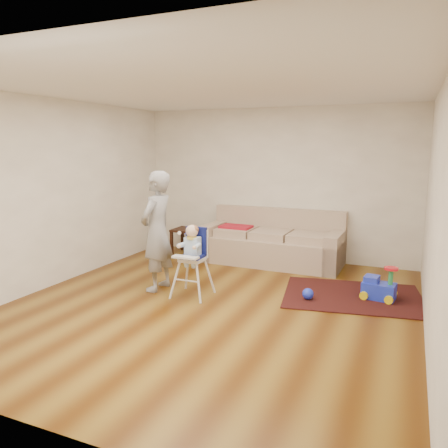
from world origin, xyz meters
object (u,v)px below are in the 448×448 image
at_px(sofa, 272,237).
at_px(side_table, 187,241).
at_px(ride_on_toy, 379,282).
at_px(toy_ball, 308,294).
at_px(high_chair, 192,262).
at_px(adult, 157,231).

xyz_separation_m(sofa, side_table, (-1.69, 0.03, -0.22)).
xyz_separation_m(ride_on_toy, toy_ball, (-0.86, -0.40, -0.15)).
bearing_deg(sofa, side_table, -179.84).
xyz_separation_m(toy_ball, high_chair, (-1.49, -0.44, 0.39)).
relative_size(sofa, ride_on_toy, 5.31).
bearing_deg(side_table, adult, -73.04).
distance_m(sofa, high_chair, 2.12).
xyz_separation_m(toy_ball, adult, (-2.07, -0.38, 0.76)).
bearing_deg(ride_on_toy, high_chair, -152.31).
bearing_deg(ride_on_toy, adult, -157.01).
height_order(sofa, high_chair, high_chair).
xyz_separation_m(ride_on_toy, adult, (-2.94, -0.78, 0.60)).
bearing_deg(side_table, sofa, -1.03).
xyz_separation_m(ride_on_toy, high_chair, (-2.35, -0.84, 0.24)).
distance_m(toy_ball, adult, 2.24).
bearing_deg(high_chair, ride_on_toy, 19.03).
bearing_deg(side_table, toy_ball, -31.60).
xyz_separation_m(side_table, toy_ball, (2.70, -1.66, -0.15)).
height_order(sofa, side_table, sofa).
distance_m(sofa, adult, 2.30).
bearing_deg(adult, high_chair, 85.36).
height_order(toy_ball, adult, adult).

